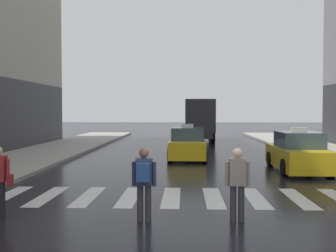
% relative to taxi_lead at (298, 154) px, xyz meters
% --- Properties ---
extents(ground_plane, '(160.00, 160.00, 0.00)m').
position_rel_taxi_lead_xyz_m(ground_plane, '(-4.45, -8.23, -0.72)').
color(ground_plane, black).
extents(crosswalk_markings, '(11.30, 2.80, 0.01)m').
position_rel_taxi_lead_xyz_m(crosswalk_markings, '(-4.45, -5.23, -0.72)').
color(crosswalk_markings, silver).
rests_on(crosswalk_markings, ground).
extents(taxi_lead, '(1.96, 4.56, 1.80)m').
position_rel_taxi_lead_xyz_m(taxi_lead, '(0.00, 0.00, 0.00)').
color(taxi_lead, yellow).
rests_on(taxi_lead, ground).
extents(taxi_second, '(1.99, 4.57, 1.80)m').
position_rel_taxi_lead_xyz_m(taxi_second, '(-4.52, 4.18, 0.00)').
color(taxi_second, yellow).
rests_on(taxi_second, ground).
extents(box_truck, '(2.39, 7.58, 3.35)m').
position_rel_taxi_lead_xyz_m(box_truck, '(-3.45, 15.71, 1.13)').
color(box_truck, '#2D2D2D').
rests_on(box_truck, ground).
extents(pedestrian_with_backpack, '(0.55, 0.43, 1.65)m').
position_rel_taxi_lead_xyz_m(pedestrian_with_backpack, '(-5.57, -7.84, 0.25)').
color(pedestrian_with_backpack, '#333338').
rests_on(pedestrian_with_backpack, ground).
extents(pedestrian_plain_coat, '(0.55, 0.24, 1.65)m').
position_rel_taxi_lead_xyz_m(pedestrian_plain_coat, '(-3.50, -7.73, 0.21)').
color(pedestrian_plain_coat, '#333338').
rests_on(pedestrian_plain_coat, ground).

